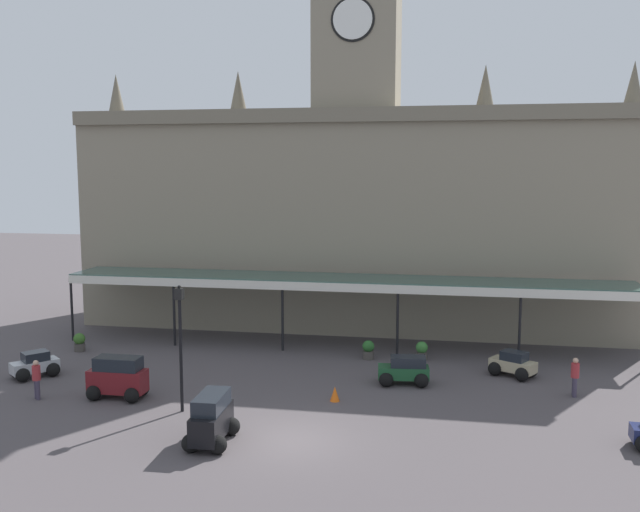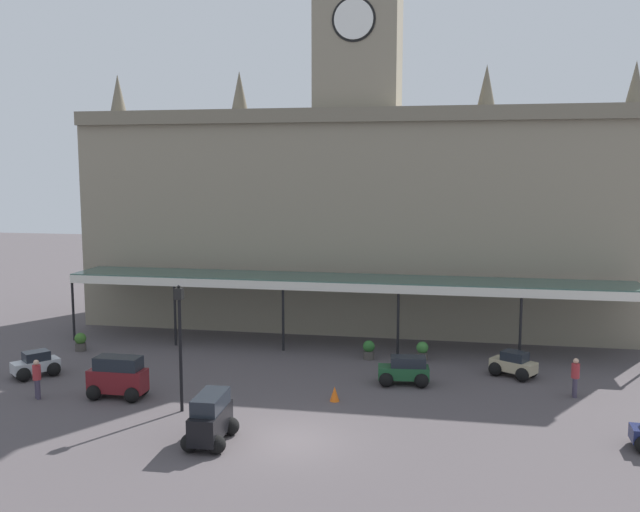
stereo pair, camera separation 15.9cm
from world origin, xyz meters
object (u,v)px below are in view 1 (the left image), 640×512
at_px(car_silver_sedan, 35,366).
at_px(car_black_van, 212,421).
at_px(planter_by_canopy, 79,342).
at_px(car_beige_sedan, 513,366).
at_px(pedestrian_crossing_forecourt, 37,378).
at_px(victorian_lamppost, 180,334).
at_px(planter_near_kerb, 368,350).
at_px(pedestrian_near_entrance, 575,375).
at_px(traffic_cone, 335,394).
at_px(planter_forecourt_centre, 422,351).
at_px(car_maroon_van, 118,379).
at_px(car_green_estate, 404,372).

relative_size(car_silver_sedan, car_black_van, 0.92).
bearing_deg(planter_by_canopy, car_beige_sedan, -1.28).
distance_m(pedestrian_crossing_forecourt, victorian_lamppost, 6.90).
distance_m(pedestrian_crossing_forecourt, planter_near_kerb, 15.54).
height_order(pedestrian_crossing_forecourt, planter_near_kerb, pedestrian_crossing_forecourt).
height_order(pedestrian_near_entrance, planter_by_canopy, pedestrian_near_entrance).
bearing_deg(car_black_van, pedestrian_near_entrance, 29.32).
xyz_separation_m(traffic_cone, planter_forecourt_centre, (3.33, 6.85, 0.18)).
bearing_deg(traffic_cone, car_beige_sedan, 32.77).
height_order(car_maroon_van, planter_near_kerb, car_maroon_van).
distance_m(car_maroon_van, victorian_lamppost, 4.14).
xyz_separation_m(victorian_lamppost, planter_near_kerb, (6.43, 8.89, -2.66)).
height_order(car_maroon_van, car_black_van, same).
height_order(car_black_van, pedestrian_crossing_forecourt, car_black_van).
xyz_separation_m(pedestrian_crossing_forecourt, pedestrian_near_entrance, (22.17, 4.40, 0.00)).
xyz_separation_m(car_silver_sedan, pedestrian_near_entrance, (24.06, 1.61, 0.41)).
distance_m(car_maroon_van, pedestrian_crossing_forecourt, 3.35).
bearing_deg(pedestrian_near_entrance, planter_near_kerb, 155.65).
bearing_deg(planter_forecourt_centre, victorian_lamppost, -134.85).
xyz_separation_m(car_silver_sedan, car_beige_sedan, (21.77, 4.08, 0.00)).
height_order(victorian_lamppost, traffic_cone, victorian_lamppost).
relative_size(pedestrian_crossing_forecourt, planter_forecourt_centre, 1.74).
relative_size(pedestrian_near_entrance, traffic_cone, 2.69).
distance_m(car_silver_sedan, car_black_van, 12.18).
height_order(car_black_van, pedestrian_near_entrance, car_black_van).
relative_size(victorian_lamppost, planter_near_kerb, 5.30).
relative_size(car_maroon_van, pedestrian_crossing_forecourt, 1.44).
bearing_deg(car_beige_sedan, pedestrian_near_entrance, -47.17).
distance_m(pedestrian_near_entrance, traffic_cone, 10.19).
bearing_deg(pedestrian_crossing_forecourt, car_silver_sedan, 124.08).
height_order(pedestrian_crossing_forecourt, planter_forecourt_centre, pedestrian_crossing_forecourt).
bearing_deg(car_silver_sedan, car_green_estate, 6.72).
height_order(planter_near_kerb, planter_by_canopy, same).
relative_size(car_green_estate, pedestrian_near_entrance, 1.40).
xyz_separation_m(car_green_estate, car_beige_sedan, (4.89, 2.09, -0.06)).
relative_size(pedestrian_crossing_forecourt, planter_near_kerb, 1.74).
bearing_deg(pedestrian_crossing_forecourt, car_green_estate, 17.70).
bearing_deg(planter_by_canopy, car_green_estate, -8.52).
distance_m(car_beige_sedan, car_black_van, 14.99).
bearing_deg(traffic_cone, car_silver_sedan, 176.73).
bearing_deg(planter_forecourt_centre, planter_near_kerb, -174.36).
bearing_deg(car_green_estate, car_maroon_van, -160.97).
bearing_deg(pedestrian_near_entrance, traffic_cone, -166.26).
distance_m(car_green_estate, car_black_van, 10.10).
height_order(car_black_van, traffic_cone, car_black_van).
bearing_deg(planter_by_canopy, victorian_lamppost, -41.24).
bearing_deg(car_green_estate, planter_by_canopy, 171.48).
bearing_deg(pedestrian_near_entrance, pedestrian_crossing_forecourt, -168.77).
bearing_deg(car_maroon_van, planter_by_canopy, 129.76).
bearing_deg(planter_by_canopy, pedestrian_near_entrance, -6.92).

